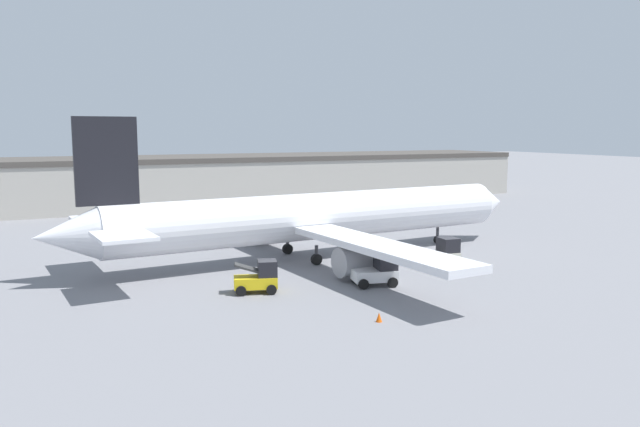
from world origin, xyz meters
TOP-DOWN VIEW (x-y plane):
  - ground_plane at (0.00, 0.00)m, footprint 400.00×400.00m
  - terminal_building at (8.15, 43.23)m, footprint 87.89×15.69m
  - airplane at (-0.99, -0.09)m, footprint 43.84×40.27m
  - ground_crew_worker at (10.18, -4.39)m, footprint 0.36×0.36m
  - baggage_tug at (-0.43, -10.50)m, footprint 3.33×2.69m
  - belt_loader_truck at (-8.66, -8.87)m, footprint 3.16×2.46m
  - pushback_tug at (7.32, -7.32)m, footprint 3.24×2.26m
  - safety_cone_near at (-4.66, -17.89)m, footprint 0.36×0.36m

SIDE VIEW (x-z plane):
  - ground_plane at x=0.00m, z-range 0.00..0.00m
  - safety_cone_near at x=-4.66m, z-range 0.00..0.55m
  - ground_crew_worker at x=10.18m, z-range 0.05..1.69m
  - belt_loader_truck at x=-8.66m, z-range -0.07..2.11m
  - baggage_tug at x=-0.43m, z-range -0.09..2.13m
  - pushback_tug at x=7.32m, z-range -0.11..2.16m
  - terminal_building at x=8.15m, z-range 0.01..7.00m
  - airplane at x=-0.99m, z-range -2.37..9.38m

